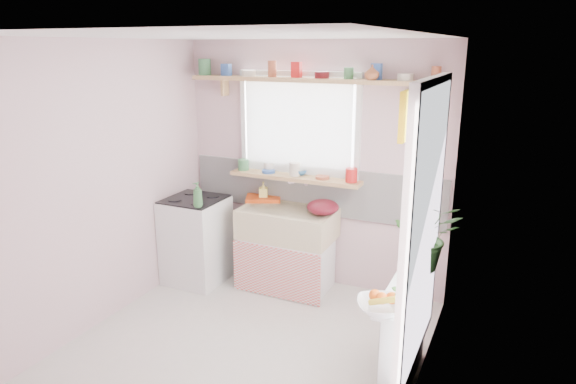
% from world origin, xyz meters
% --- Properties ---
extents(room, '(3.20, 3.20, 3.20)m').
position_xyz_m(room, '(0.66, 0.86, 1.37)').
color(room, silver).
rests_on(room, ground).
extents(sink_unit, '(0.95, 0.65, 1.11)m').
position_xyz_m(sink_unit, '(-0.15, 1.29, 0.43)').
color(sink_unit, white).
rests_on(sink_unit, ground).
extents(cooker, '(0.58, 0.58, 0.93)m').
position_xyz_m(cooker, '(-1.10, 1.05, 0.46)').
color(cooker, white).
rests_on(cooker, ground).
extents(radiator_ledge, '(0.22, 0.95, 0.78)m').
position_xyz_m(radiator_ledge, '(1.30, 0.20, 0.40)').
color(radiator_ledge, white).
rests_on(radiator_ledge, ground).
extents(windowsill, '(1.40, 0.22, 0.04)m').
position_xyz_m(windowsill, '(-0.15, 1.48, 1.14)').
color(windowsill, tan).
rests_on(windowsill, room).
extents(pine_shelf, '(2.52, 0.24, 0.04)m').
position_xyz_m(pine_shelf, '(0.00, 1.47, 2.12)').
color(pine_shelf, tan).
rests_on(pine_shelf, room).
extents(shelf_crockery, '(2.47, 0.11, 0.12)m').
position_xyz_m(shelf_crockery, '(-0.02, 1.47, 2.19)').
color(shelf_crockery, '#3F7F4C').
rests_on(shelf_crockery, pine_shelf).
extents(sill_crockery, '(1.35, 0.11, 0.12)m').
position_xyz_m(sill_crockery, '(-0.15, 1.48, 1.22)').
color(sill_crockery, '#3F7F4C').
rests_on(sill_crockery, windowsill).
extents(dish_tray, '(0.44, 0.40, 0.04)m').
position_xyz_m(dish_tray, '(-0.53, 1.50, 0.87)').
color(dish_tray, '#E14C14').
rests_on(dish_tray, sink_unit).
extents(colander, '(0.37, 0.37, 0.14)m').
position_xyz_m(colander, '(0.22, 1.31, 0.92)').
color(colander, '#540E1A').
rests_on(colander, sink_unit).
extents(jade_plant, '(0.61, 0.57, 0.55)m').
position_xyz_m(jade_plant, '(1.33, 0.60, 1.05)').
color(jade_plant, '#305A24').
rests_on(jade_plant, radiator_ledge).
extents(fruit_bowl, '(0.41, 0.41, 0.08)m').
position_xyz_m(fruit_bowl, '(1.21, -0.20, 0.81)').
color(fruit_bowl, silver).
rests_on(fruit_bowl, radiator_ledge).
extents(herb_pot, '(0.14, 0.12, 0.22)m').
position_xyz_m(herb_pot, '(1.33, -0.20, 0.89)').
color(herb_pot, '#366528').
rests_on(herb_pot, radiator_ledge).
extents(soap_bottle_sink, '(0.12, 0.12, 0.20)m').
position_xyz_m(soap_bottle_sink, '(-0.53, 1.50, 0.95)').
color(soap_bottle_sink, '#FCE970').
rests_on(soap_bottle_sink, sink_unit).
extents(sill_cup, '(0.15, 0.15, 0.09)m').
position_xyz_m(sill_cup, '(-0.47, 1.54, 1.21)').
color(sill_cup, '#F0E3D0').
rests_on(sill_cup, windowsill).
extents(sill_bowl, '(0.22, 0.22, 0.06)m').
position_xyz_m(sill_bowl, '(-0.13, 1.54, 1.19)').
color(sill_bowl, '#2C5D92').
rests_on(sill_bowl, windowsill).
extents(shelf_vase, '(0.15, 0.15, 0.13)m').
position_xyz_m(shelf_vase, '(0.63, 1.41, 2.21)').
color(shelf_vase, '#A55932').
rests_on(shelf_vase, pine_shelf).
extents(cooker_bottle, '(0.12, 0.12, 0.25)m').
position_xyz_m(cooker_bottle, '(-0.90, 0.83, 1.04)').
color(cooker_bottle, '#3A743F').
rests_on(cooker_bottle, cooker).
extents(fruit, '(0.20, 0.14, 0.10)m').
position_xyz_m(fruit, '(1.22, -0.19, 0.87)').
color(fruit, orange).
rests_on(fruit, fruit_bowl).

